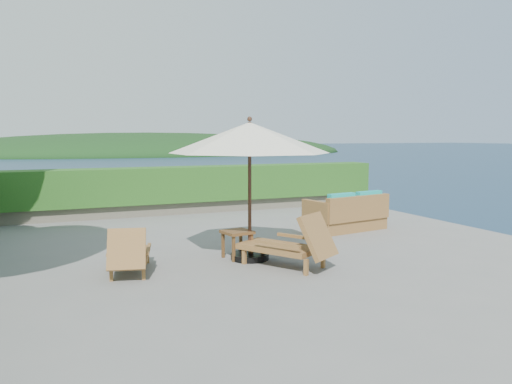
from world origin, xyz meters
name	(u,v)px	position (x,y,z in m)	size (l,w,h in m)	color
ground	(258,255)	(0.00, 0.00, 0.00)	(12.00, 12.00, 0.00)	gray
foundation	(258,333)	(0.00, 0.00, -1.55)	(12.00, 12.00, 3.00)	#5A5248
offshore_island	(149,154)	(25.00, 140.00, -3.00)	(126.00, 57.60, 12.60)	black
planter_wall_far	(182,207)	(0.00, 5.60, 0.18)	(12.00, 0.60, 0.36)	#716B5A
hedge_far	(182,184)	(0.00, 5.60, 0.85)	(12.40, 0.90, 1.00)	#184D16
patio_umbrella	(250,139)	(-0.28, -0.27, 2.18)	(3.82, 3.82, 2.58)	black
lounge_left	(130,253)	(-2.44, -0.39, 0.34)	(0.91, 1.51, 0.82)	olive
lounge_right	(291,244)	(0.15, -1.07, 0.40)	(1.46, 1.78, 0.96)	olive
side_table	(237,236)	(-0.47, -0.12, 0.43)	(0.57, 0.57, 0.52)	brown
wicker_loveseat	(347,215)	(2.94, 1.46, 0.36)	(2.05, 1.28, 0.94)	olive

